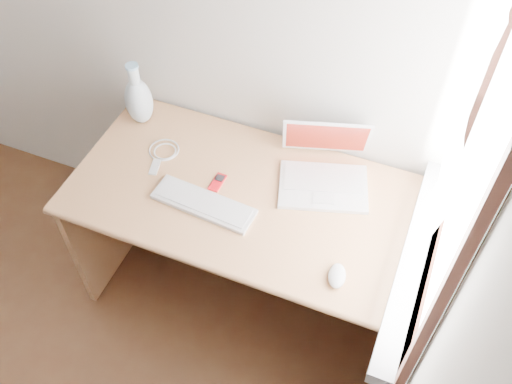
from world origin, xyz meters
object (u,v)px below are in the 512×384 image
at_px(desk, 258,213).
at_px(vase, 139,99).
at_px(external_keyboard, 204,204).
at_px(laptop, 328,171).

relative_size(desk, vase, 4.72).
bearing_deg(vase, external_keyboard, -36.05).
distance_m(desk, laptop, 0.38).
distance_m(external_keyboard, vase, 0.57).
relative_size(laptop, vase, 1.33).
bearing_deg(desk, external_keyboard, -125.88).
distance_m(laptop, external_keyboard, 0.50).
bearing_deg(external_keyboard, desk, 58.24).
height_order(desk, vase, vase).
height_order(laptop, vase, vase).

